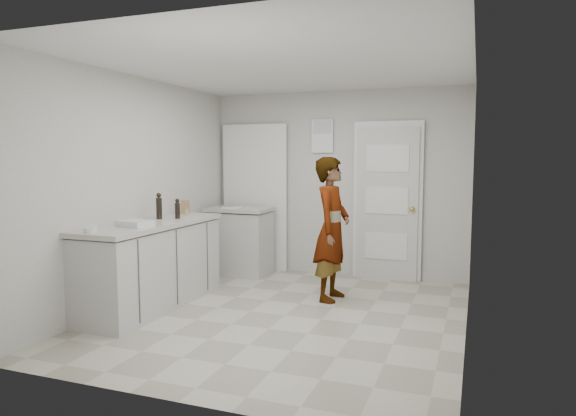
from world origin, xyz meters
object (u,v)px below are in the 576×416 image
at_px(cake_mix_box, 185,207).
at_px(oil_cruet_b, 159,206).
at_px(person, 332,229).
at_px(egg_bowl, 90,230).
at_px(spice_jar, 187,212).
at_px(oil_cruet_a, 177,209).
at_px(baking_dish, 135,224).

distance_m(cake_mix_box, oil_cruet_b, 0.59).
xyz_separation_m(person, egg_bowl, (-1.80, -1.79, 0.14)).
bearing_deg(spice_jar, egg_bowl, -93.39).
height_order(person, spice_jar, person).
distance_m(person, cake_mix_box, 1.85).
relative_size(oil_cruet_b, egg_bowl, 2.50).
relative_size(oil_cruet_a, oil_cruet_b, 0.77).
distance_m(oil_cruet_b, baking_dish, 0.63).
relative_size(cake_mix_box, oil_cruet_a, 0.72).
bearing_deg(egg_bowl, baking_dish, 75.91).
relative_size(cake_mix_box, egg_bowl, 1.38).
height_order(oil_cruet_b, baking_dish, oil_cruet_b).
bearing_deg(person, egg_bowl, 137.03).
xyz_separation_m(oil_cruet_a, baking_dish, (-0.05, -0.71, -0.08)).
bearing_deg(baking_dish, oil_cruet_a, 86.17).
distance_m(cake_mix_box, baking_dish, 1.20).
distance_m(person, oil_cruet_a, 1.75).
bearing_deg(oil_cruet_b, spice_jar, 77.64).
relative_size(person, oil_cruet_a, 7.17).
bearing_deg(spice_jar, cake_mix_box, 126.03).
height_order(cake_mix_box, oil_cruet_a, oil_cruet_a).
height_order(person, oil_cruet_b, person).
xyz_separation_m(spice_jar, egg_bowl, (-0.09, -1.52, -0.01)).
bearing_deg(oil_cruet_b, oil_cruet_a, 30.63).
distance_m(oil_cruet_a, baking_dish, 0.71).
bearing_deg(oil_cruet_a, person, 19.97).
distance_m(person, spice_jar, 1.74).
bearing_deg(person, baking_dish, 129.98).
xyz_separation_m(cake_mix_box, baking_dish, (0.15, -1.19, -0.05)).
bearing_deg(spice_jar, oil_cruet_b, -102.36).
height_order(cake_mix_box, egg_bowl, cake_mix_box).
bearing_deg(baking_dish, person, 37.73).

